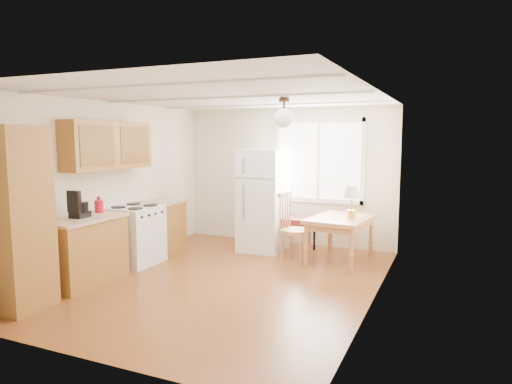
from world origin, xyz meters
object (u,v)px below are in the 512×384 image
Objects in this scene: bench at (282,220)px; dining_table at (340,224)px; refrigerator at (263,200)px; chair at (290,222)px.

dining_table is at bearing -15.32° from bench.
refrigerator reaches higher than bench.
chair reaches higher than bench.
bench is 1.19× the size of chair.
dining_table is at bearing 25.28° from chair.
dining_table is (1.11, -0.36, 0.08)m from bench.
bench is (0.30, 0.17, -0.36)m from refrigerator.
chair is at bearing -56.41° from bench.
dining_table is at bearing -9.20° from refrigerator.
refrigerator is 1.45m from dining_table.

